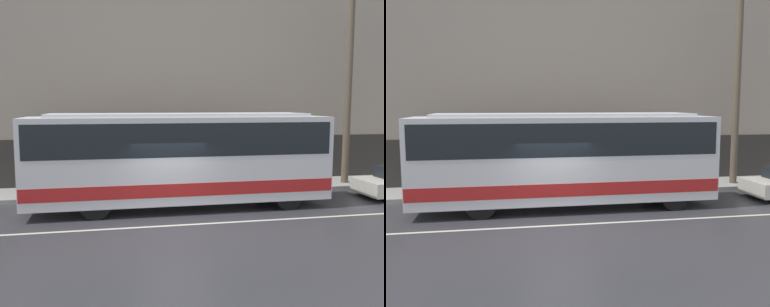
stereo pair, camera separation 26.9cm
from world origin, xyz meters
TOP-DOWN VIEW (x-y plane):
  - ground_plane at (0.00, 0.00)m, footprint 60.00×60.00m
  - sidewalk at (0.00, 5.25)m, footprint 60.00×2.49m
  - building_facade at (0.00, 6.64)m, footprint 60.00×0.35m
  - lane_stripe at (0.00, 0.00)m, footprint 54.00×0.14m
  - transit_bus at (0.57, 2.28)m, footprint 10.79×2.49m
  - utility_pole_near at (8.76, 4.84)m, footprint 0.31×0.31m
  - pedestrian_waiting at (1.13, 5.97)m, footprint 0.36×0.36m

SIDE VIEW (x-z plane):
  - ground_plane at x=0.00m, z-range 0.00..0.00m
  - lane_stripe at x=0.00m, z-range 0.00..0.01m
  - sidewalk at x=0.00m, z-range 0.00..0.17m
  - pedestrian_waiting at x=1.13m, z-range 0.11..1.62m
  - transit_bus at x=0.57m, z-range 0.22..3.67m
  - building_facade at x=0.00m, z-range -0.16..8.87m
  - utility_pole_near at x=8.76m, z-range 0.17..8.93m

